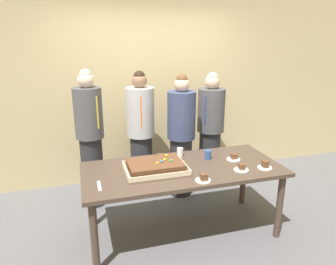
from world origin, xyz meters
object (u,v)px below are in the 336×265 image
object	(u,v)px
cake_server_utensil	(99,186)
drink_cup_middle	(180,152)
party_table	(183,175)
plated_slice_far_left	(203,179)
person_green_shirt_behind	(90,138)
drink_cup_nearest	(208,155)
plated_slice_near_right	(241,168)
plated_slice_near_left	(265,166)
person_far_right_suit	(181,136)
person_serving_front	(141,132)
sheet_cake	(156,167)
plated_slice_center_front	(160,157)
plated_slice_far_right	(234,158)
person_striped_tie_right	(210,129)

from	to	relation	value
cake_server_utensil	drink_cup_middle	bearing A→B (deg)	27.75
party_table	plated_slice_far_left	size ratio (longest dim) A/B	13.81
drink_cup_middle	person_green_shirt_behind	distance (m)	1.13
drink_cup_middle	drink_cup_nearest	bearing A→B (deg)	-29.86
plated_slice_near_right	plated_slice_far_left	distance (m)	0.48
plated_slice_near_left	plated_slice_far_left	size ratio (longest dim) A/B	1.00
plated_slice_far_left	person_far_right_suit	bearing A→B (deg)	81.37
plated_slice_near_right	person_serving_front	xyz separation A→B (m)	(-0.78, 1.30, 0.07)
person_serving_front	sheet_cake	bearing A→B (deg)	0.03
plated_slice_far_left	person_green_shirt_behind	bearing A→B (deg)	127.98
drink_cup_nearest	drink_cup_middle	size ratio (longest dim) A/B	1.00
plated_slice_center_front	cake_server_utensil	distance (m)	0.86
drink_cup_nearest	drink_cup_middle	bearing A→B (deg)	150.14
plated_slice_near_left	person_green_shirt_behind	size ratio (longest dim) A/B	0.09
person_far_right_suit	plated_slice_far_left	bearing A→B (deg)	24.89
plated_slice_far_left	person_far_right_suit	world-z (taller)	person_far_right_suit
sheet_cake	plated_slice_near_right	world-z (taller)	sheet_cake
person_serving_front	cake_server_utensil	bearing A→B (deg)	-23.63
party_table	plated_slice_far_right	bearing A→B (deg)	4.35
person_serving_front	plated_slice_center_front	bearing A→B (deg)	8.18
plated_slice_far_right	drink_cup_middle	size ratio (longest dim) A/B	1.50
person_green_shirt_behind	person_far_right_suit	bearing A→B (deg)	53.96
person_striped_tie_right	plated_slice_near_left	bearing A→B (deg)	47.71
plated_slice_near_left	drink_cup_middle	bearing A→B (deg)	142.64
party_table	person_green_shirt_behind	xyz separation A→B (m)	(-0.89, 0.89, 0.21)
plated_slice_far_right	drink_cup_middle	distance (m)	0.60
plated_slice_near_right	cake_server_utensil	world-z (taller)	plated_slice_near_right
plated_slice_far_right	plated_slice_center_front	xyz separation A→B (m)	(-0.78, 0.25, -0.00)
person_far_right_suit	party_table	bearing A→B (deg)	16.05
plated_slice_far_right	drink_cup_middle	bearing A→B (deg)	153.77
plated_slice_far_left	plated_slice_center_front	distance (m)	0.70
plated_slice_far_left	party_table	bearing A→B (deg)	103.33
drink_cup_middle	plated_slice_near_left	bearing A→B (deg)	-37.36
sheet_cake	plated_slice_far_right	distance (m)	0.91
plated_slice_center_front	person_far_right_suit	xyz separation A→B (m)	(0.43, 0.54, 0.05)
party_table	sheet_cake	xyz separation A→B (m)	(-0.30, -0.00, 0.13)
sheet_cake	plated_slice_far_left	distance (m)	0.52
plated_slice_far_left	person_serving_front	distance (m)	1.45
drink_cup_nearest	person_far_right_suit	xyz separation A→B (m)	(-0.08, 0.69, 0.02)
plated_slice_far_left	drink_cup_nearest	size ratio (longest dim) A/B	1.50
plated_slice_center_front	cake_server_utensil	bearing A→B (deg)	-145.50
person_striped_tie_right	sheet_cake	bearing A→B (deg)	0.01
sheet_cake	drink_cup_nearest	world-z (taller)	sheet_cake
sheet_cake	party_table	bearing A→B (deg)	0.95
plated_slice_near_right	cake_server_utensil	size ratio (longest dim) A/B	0.75
party_table	person_serving_front	world-z (taller)	person_serving_front
plated_slice_near_left	plated_slice_center_front	bearing A→B (deg)	150.58
sheet_cake	plated_slice_near_left	world-z (taller)	sheet_cake
plated_slice_far_left	plated_slice_center_front	world-z (taller)	plated_slice_far_left
plated_slice_far_left	cake_server_utensil	size ratio (longest dim) A/B	0.75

